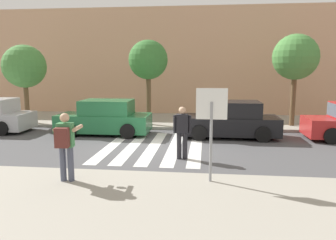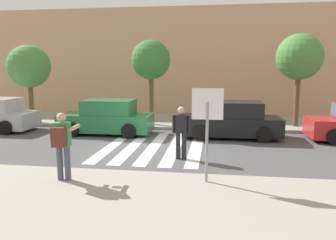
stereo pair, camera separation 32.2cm
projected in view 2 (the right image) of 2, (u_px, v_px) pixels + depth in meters
The scene contains 17 objects.
ground_plane at pixel (153, 148), 12.24m from camera, with size 120.00×120.00×0.00m, color #4C4C4F.
sidewalk_near at pixel (91, 223), 6.17m from camera, with size 60.00×6.00×0.14m, color #9E998C.
sidewalk_far at pixel (173, 121), 18.09m from camera, with size 60.00×4.80×0.14m, color #9E998C.
building_facade_far at pixel (182, 63), 21.88m from camera, with size 56.00×4.00×6.60m, color tan.
crosswalk_stripe_0 at pixel (113, 145), 12.66m from camera, with size 0.44×5.20×0.01m, color silver.
crosswalk_stripe_1 at pixel (133, 146), 12.55m from camera, with size 0.44×5.20×0.01m, color silver.
crosswalk_stripe_2 at pixel (154, 146), 12.43m from camera, with size 0.44×5.20×0.01m, color silver.
crosswalk_stripe_3 at pixel (175, 147), 12.32m from camera, with size 0.44×5.20×0.01m, color silver.
crosswalk_stripe_4 at pixel (196, 148), 12.21m from camera, with size 0.44×5.20×0.01m, color silver.
stop_sign at pixel (207, 115), 7.96m from camera, with size 0.76×0.08×2.33m.
photographer_with_backpack at pixel (62, 141), 8.15m from camera, with size 0.62×0.87×1.72m.
pedestrian_crossing at pixel (181, 130), 10.61m from camera, with size 0.58×0.27×1.72m.
parked_car_green at pixel (107, 118), 14.73m from camera, with size 4.10×1.92×1.55m.
parked_car_black at pixel (232, 121), 13.95m from camera, with size 4.10×1.92×1.55m.
street_tree_west at pixel (29, 67), 16.99m from camera, with size 2.19×2.19×3.99m.
street_tree_center at pixel (151, 60), 16.06m from camera, with size 1.93×1.93×4.18m.
street_tree_east at pixel (299, 57), 15.51m from camera, with size 2.18×2.18×4.42m.
Camera 2 is at (2.26, -11.72, 2.96)m, focal length 35.00 mm.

